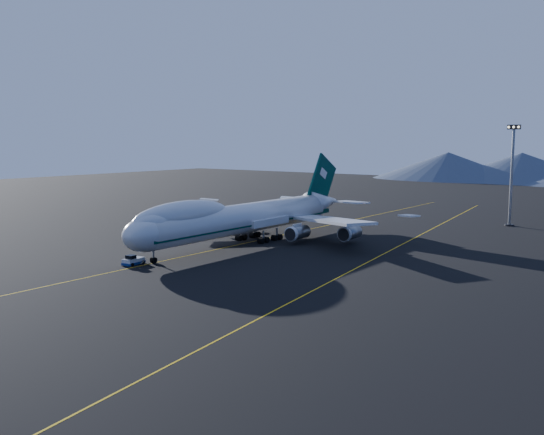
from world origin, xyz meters
The scene contains 6 objects.
ground centered at (0.00, 0.00, 0.00)m, with size 500.00×500.00×0.00m, color black.
taxiway_line_main centered at (0.00, 0.00, 0.01)m, with size 0.25×220.00×0.01m, color yellow.
taxiway_line_side centered at (30.00, 10.00, 0.01)m, with size 0.25×200.00×0.01m, color yellow.
boeing_747 centered at (0.00, 0.03, 5.81)m, with size 59.62×72.43×19.37m.
pushback_tug centered at (-1.96, -29.62, 0.57)m, with size 2.73×4.37×1.82m.
floodlight_mast centered at (39.24, 63.65, 13.51)m, with size 3.29×2.47×26.67m.
Camera 1 is at (83.82, -102.12, 22.92)m, focal length 40.00 mm.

